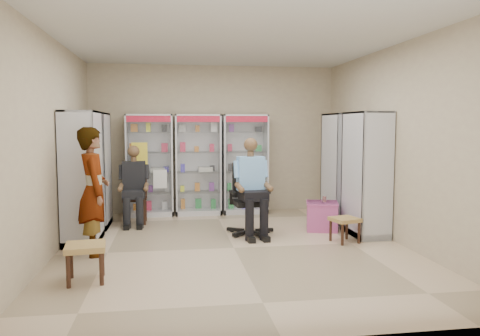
{
  "coord_description": "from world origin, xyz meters",
  "views": [
    {
      "loc": [
        -0.91,
        -6.62,
        1.78
      ],
      "look_at": [
        0.2,
        0.7,
        1.11
      ],
      "focal_mm": 35.0,
      "sensor_mm": 36.0,
      "label": 1
    }
  ],
  "objects": [
    {
      "name": "floor",
      "position": [
        0.0,
        0.0,
        0.0
      ],
      "size": [
        6.0,
        6.0,
        0.0
      ],
      "primitive_type": "plane",
      "color": "tan",
      "rests_on": "ground"
    },
    {
      "name": "room_shell",
      "position": [
        0.0,
        0.0,
        1.97
      ],
      "size": [
        5.02,
        6.02,
        3.01
      ],
      "color": "tan",
      "rests_on": "ground"
    },
    {
      "name": "cabinet_back_left",
      "position": [
        -1.3,
        2.73,
        1.0
      ],
      "size": [
        0.9,
        0.5,
        2.0
      ],
      "primitive_type": "cube",
      "color": "#A6A8AD",
      "rests_on": "floor"
    },
    {
      "name": "cabinet_back_mid",
      "position": [
        -0.35,
        2.73,
        1.0
      ],
      "size": [
        0.9,
        0.5,
        2.0
      ],
      "primitive_type": "cube",
      "color": "#A0A2A6",
      "rests_on": "floor"
    },
    {
      "name": "cabinet_back_right",
      "position": [
        0.6,
        2.73,
        1.0
      ],
      "size": [
        0.9,
        0.5,
        2.0
      ],
      "primitive_type": "cube",
      "color": "#A7A9AF",
      "rests_on": "floor"
    },
    {
      "name": "cabinet_right_far",
      "position": [
        2.23,
        1.6,
        1.0
      ],
      "size": [
        0.9,
        0.5,
        2.0
      ],
      "primitive_type": "cube",
      "rotation": [
        0.0,
        0.0,
        1.57
      ],
      "color": "silver",
      "rests_on": "floor"
    },
    {
      "name": "cabinet_right_near",
      "position": [
        2.23,
        0.5,
        1.0
      ],
      "size": [
        0.9,
        0.5,
        2.0
      ],
      "primitive_type": "cube",
      "rotation": [
        0.0,
        0.0,
        1.57
      ],
      "color": "#B4B6BC",
      "rests_on": "floor"
    },
    {
      "name": "cabinet_left_far",
      "position": [
        -2.23,
        1.8,
        1.0
      ],
      "size": [
        0.9,
        0.5,
        2.0
      ],
      "primitive_type": "cube",
      "rotation": [
        0.0,
        0.0,
        -1.57
      ],
      "color": "silver",
      "rests_on": "floor"
    },
    {
      "name": "cabinet_left_near",
      "position": [
        -2.23,
        0.7,
        1.0
      ],
      "size": [
        0.9,
        0.5,
        2.0
      ],
      "primitive_type": "cube",
      "rotation": [
        0.0,
        0.0,
        -1.57
      ],
      "color": "silver",
      "rests_on": "floor"
    },
    {
      "name": "wooden_chair",
      "position": [
        -1.55,
        2.0,
        0.47
      ],
      "size": [
        0.42,
        0.42,
        0.94
      ],
      "primitive_type": "cube",
      "color": "black",
      "rests_on": "floor"
    },
    {
      "name": "seated_customer",
      "position": [
        -1.55,
        1.95,
        0.67
      ],
      "size": [
        0.44,
        0.6,
        1.34
      ],
      "primitive_type": null,
      "color": "black",
      "rests_on": "floor"
    },
    {
      "name": "office_chair",
      "position": [
        0.38,
        0.85,
        0.58
      ],
      "size": [
        0.69,
        0.69,
        1.17
      ],
      "primitive_type": "cube",
      "rotation": [
        0.0,
        0.0,
        0.09
      ],
      "color": "black",
      "rests_on": "floor"
    },
    {
      "name": "seated_shopkeeper",
      "position": [
        0.38,
        0.8,
        0.74
      ],
      "size": [
        0.55,
        0.72,
        1.48
      ],
      "primitive_type": null,
      "rotation": [
        0.0,
        0.0,
        0.09
      ],
      "color": "#64A2C6",
      "rests_on": "floor"
    },
    {
      "name": "pink_trunk",
      "position": [
        1.64,
        0.94,
        0.24
      ],
      "size": [
        0.61,
        0.6,
        0.48
      ],
      "primitive_type": "cube",
      "rotation": [
        0.0,
        0.0,
        -0.28
      ],
      "color": "#BA4A97",
      "rests_on": "floor"
    },
    {
      "name": "tea_glass",
      "position": [
        1.69,
        0.95,
        0.54
      ],
      "size": [
        0.07,
        0.07,
        0.11
      ],
      "primitive_type": "cylinder",
      "color": "#572907",
      "rests_on": "pink_trunk"
    },
    {
      "name": "woven_stool_a",
      "position": [
        1.72,
        0.09,
        0.19
      ],
      "size": [
        0.47,
        0.47,
        0.38
      ],
      "primitive_type": "cube",
      "rotation": [
        0.0,
        0.0,
        0.27
      ],
      "color": "#AB7048",
      "rests_on": "floor"
    },
    {
      "name": "woven_stool_b",
      "position": [
        -1.87,
        -1.21,
        0.22
      ],
      "size": [
        0.48,
        0.48,
        0.44
      ],
      "primitive_type": "cube",
      "rotation": [
        0.0,
        0.0,
        0.11
      ],
      "color": "#A87647",
      "rests_on": "floor"
    },
    {
      "name": "standing_man",
      "position": [
        -1.95,
        -0.04,
        0.88
      ],
      "size": [
        0.56,
        0.72,
        1.76
      ],
      "primitive_type": "imported",
      "rotation": [
        0.0,
        0.0,
        1.8
      ],
      "color": "gray",
      "rests_on": "floor"
    }
  ]
}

